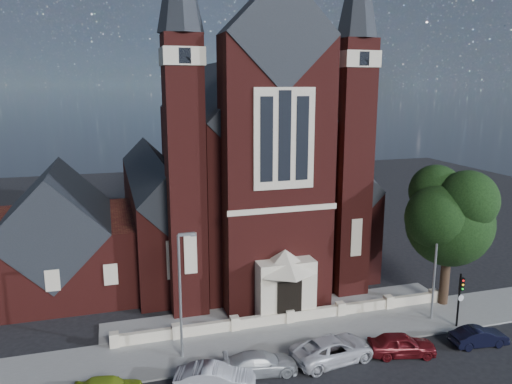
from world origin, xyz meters
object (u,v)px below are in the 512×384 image
at_px(street_lamp_left, 181,289).
at_px(car_dark_red, 401,344).
at_px(parish_hall, 59,242).
at_px(street_tree, 454,218).
at_px(car_silver_b, 261,363).
at_px(car_white_suv, 334,349).
at_px(church, 232,172).
at_px(street_lamp_right, 437,260).
at_px(car_navy, 479,337).
at_px(traffic_signal, 460,294).
at_px(car_silver_a, 215,379).

relative_size(street_lamp_left, car_dark_red, 1.91).
xyz_separation_m(parish_hall, street_tree, (28.60, -12.29, 2.95)).
height_order(parish_hall, car_silver_b, parish_hall).
bearing_deg(street_lamp_left, car_silver_b, -35.72).
distance_m(street_lamp_left, car_dark_red, 14.17).
relative_size(car_white_suv, car_dark_red, 1.27).
relative_size(church, street_lamp_right, 4.31).
bearing_deg(car_dark_red, car_navy, -80.66).
xyz_separation_m(parish_hall, street_lamp_right, (26.09, -14.00, 0.59)).
relative_size(street_lamp_right, car_dark_red, 1.91).
bearing_deg(car_dark_red, traffic_signal, -57.33).
bearing_deg(car_silver_b, street_tree, -66.98).
distance_m(car_dark_red, car_navy, 5.53).
xyz_separation_m(street_tree, street_lamp_left, (-20.51, -1.71, -2.36)).
xyz_separation_m(church, street_lamp_right, (10.09, -18.94, -3.59)).
xyz_separation_m(car_white_suv, car_navy, (9.85, -1.07, -0.14)).
bearing_deg(car_navy, church, 30.19).
xyz_separation_m(church, parish_hall, (-16.00, -4.94, -4.17)).
relative_size(traffic_signal, car_dark_red, 0.94).
relative_size(traffic_signal, car_white_suv, 0.74).
distance_m(church, traffic_signal, 23.94).
relative_size(church, car_white_suv, 6.47).
distance_m(street_tree, car_silver_a, 21.08).
bearing_deg(car_silver_a, street_lamp_right, -60.01).
bearing_deg(car_silver_b, car_silver_a, 114.56).
height_order(parish_hall, car_white_suv, parish_hall).
height_order(car_silver_b, car_white_suv, car_white_suv).
distance_m(traffic_signal, car_dark_red, 6.37).
bearing_deg(car_dark_red, church, 26.71).
relative_size(street_lamp_left, car_silver_a, 1.80).
bearing_deg(traffic_signal, parish_hall, 150.02).
bearing_deg(church, street_lamp_left, -112.66).
bearing_deg(church, street_tree, -53.83).
relative_size(parish_hall, car_silver_b, 2.76).
distance_m(street_lamp_left, car_navy, 19.50).
distance_m(street_lamp_left, car_white_suv, 10.04).
height_order(street_lamp_left, car_dark_red, street_lamp_left).
height_order(church, street_lamp_left, church).
bearing_deg(street_lamp_left, car_silver_a, -73.43).
height_order(traffic_signal, car_silver_b, traffic_signal).
height_order(church, car_navy, church).
distance_m(traffic_signal, car_silver_b, 14.98).
xyz_separation_m(street_tree, car_white_suv, (-11.70, -4.61, -6.21)).
relative_size(parish_hall, street_lamp_left, 1.51).
xyz_separation_m(church, street_tree, (12.60, -17.23, -1.23)).
bearing_deg(car_dark_red, street_tree, -40.76).
bearing_deg(traffic_signal, church, 118.20).
distance_m(traffic_signal, car_navy, 3.11).
bearing_deg(street_lamp_right, street_lamp_left, 180.00).
xyz_separation_m(street_lamp_right, car_silver_b, (-13.88, -2.96, -3.96)).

